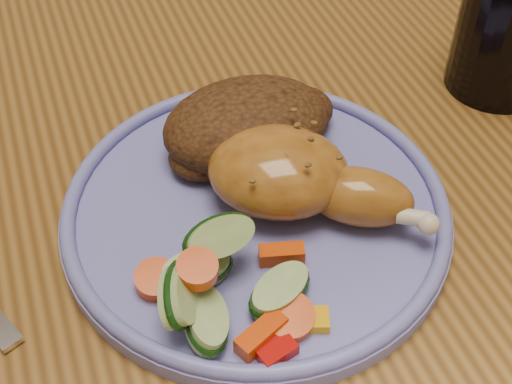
# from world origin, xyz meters

# --- Properties ---
(dining_table) EXTENTS (0.90, 1.40, 0.75)m
(dining_table) POSITION_xyz_m (0.00, 0.00, 0.67)
(dining_table) COLOR brown
(dining_table) RESTS_ON ground
(chair_far) EXTENTS (0.42, 0.42, 0.91)m
(chair_far) POSITION_xyz_m (0.00, 0.63, 0.49)
(chair_far) COLOR #4C2D16
(chair_far) RESTS_ON ground
(plate) EXTENTS (0.26, 0.26, 0.01)m
(plate) POSITION_xyz_m (-0.02, -0.06, 0.76)
(plate) COLOR #6568B8
(plate) RESTS_ON dining_table
(plate_rim) EXTENTS (0.25, 0.25, 0.01)m
(plate_rim) POSITION_xyz_m (-0.02, -0.06, 0.77)
(plate_rim) COLOR #6568B8
(plate_rim) RESTS_ON plate
(chicken_leg) EXTENTS (0.14, 0.13, 0.05)m
(chicken_leg) POSITION_xyz_m (0.01, -0.06, 0.78)
(chicken_leg) COLOR #A46722
(chicken_leg) RESTS_ON plate
(rice_pilaf) EXTENTS (0.13, 0.09, 0.05)m
(rice_pilaf) POSITION_xyz_m (-0.00, 0.00, 0.78)
(rice_pilaf) COLOR #482912
(rice_pilaf) RESTS_ON plate
(vegetable_pile) EXTENTS (0.11, 0.10, 0.05)m
(vegetable_pile) POSITION_xyz_m (-0.06, -0.12, 0.78)
(vegetable_pile) COLOR #A50A05
(vegetable_pile) RESTS_ON plate
(drinking_glass) EXTENTS (0.08, 0.08, 0.11)m
(drinking_glass) POSITION_xyz_m (0.21, 0.02, 0.80)
(drinking_glass) COLOR black
(drinking_glass) RESTS_ON dining_table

